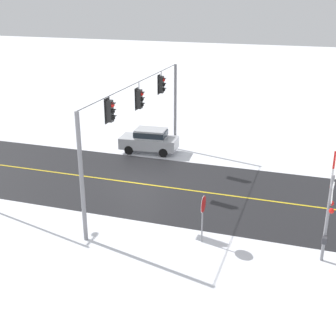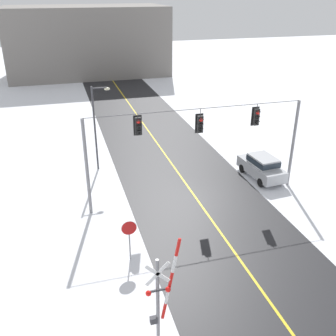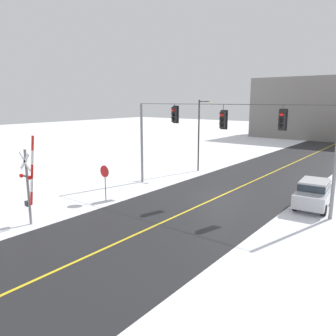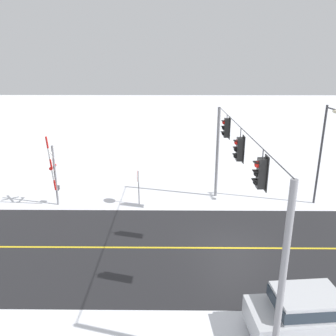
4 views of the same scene
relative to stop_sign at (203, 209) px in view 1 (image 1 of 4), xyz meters
The scene contains 7 objects.
ground_plane 7.80m from the stop_sign, 43.81° to the left, with size 160.00×160.00×0.00m, color white.
road_asphalt 12.65m from the stop_sign, 64.02° to the left, with size 9.00×80.00×0.01m, color black.
lane_centre_line 12.65m from the stop_sign, 64.02° to the left, with size 0.14×72.00×0.01m, color gold.
signal_span 8.05m from the stop_sign, 43.49° to the left, with size 14.20×0.47×6.22m.
stop_sign is the anchor object (origin of this frame).
railroad_crossing 5.38m from the stop_sign, 87.97° to the right, with size 1.39×0.31×4.77m.
parked_car_silver 13.09m from the stop_sign, 31.24° to the left, with size 2.11×4.31×1.74m.
Camera 1 is at (-23.63, -9.59, 10.96)m, focal length 48.64 mm.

